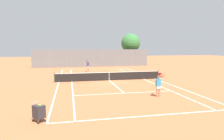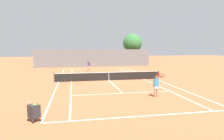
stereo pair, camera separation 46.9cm
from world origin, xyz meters
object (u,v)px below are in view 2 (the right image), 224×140
tennis_net (109,76)px  ball_cart (34,111)px  loose_tennis_ball_3 (95,72)px  player_near_side (156,85)px  courtside_bench (161,73)px  tree_behind_left (132,44)px  loose_tennis_ball_1 (107,96)px  loose_tennis_ball_2 (185,106)px  loose_tennis_ball_0 (81,72)px  loose_tennis_ball_4 (114,102)px  player_far_left (89,66)px  loose_tennis_ball_5 (57,115)px

tennis_net → ball_cart: tennis_net is taller
ball_cart → loose_tennis_ball_3: size_ratio=14.58×
player_near_side → courtside_bench: (4.86, 9.63, -0.52)m
ball_cart → tree_behind_left: tree_behind_left is taller
loose_tennis_ball_1 → loose_tennis_ball_2: bearing=-39.3°
loose_tennis_ball_0 → tree_behind_left: 15.96m
loose_tennis_ball_0 → tree_behind_left: tree_behind_left is taller
loose_tennis_ball_2 → loose_tennis_ball_4: bearing=156.6°
player_far_left → loose_tennis_ball_4: size_ratio=26.88×
loose_tennis_ball_3 → loose_tennis_ball_4: size_ratio=1.00×
tennis_net → loose_tennis_ball_4: size_ratio=181.82×
player_near_side → loose_tennis_ball_2: size_ratio=26.88×
loose_tennis_ball_1 → courtside_bench: 12.12m
loose_tennis_ball_1 → loose_tennis_ball_2: same height
player_near_side → loose_tennis_ball_3: 15.96m
tennis_net → loose_tennis_ball_5: 12.01m
loose_tennis_ball_3 → loose_tennis_ball_4: same height
player_far_left → courtside_bench: 11.17m
tennis_net → ball_cart: size_ratio=12.47×
tree_behind_left → ball_cart: bearing=-115.2°
ball_cart → tree_behind_left: bearing=64.8°
loose_tennis_ball_1 → loose_tennis_ball_2: (4.43, -3.63, 0.00)m
player_far_left → courtside_bench: size_ratio=1.18×
ball_cart → player_far_left: 20.70m
tennis_net → loose_tennis_ball_4: 8.97m
loose_tennis_ball_4 → loose_tennis_ball_5: same height
loose_tennis_ball_0 → tennis_net: bearing=-70.9°
player_near_side → loose_tennis_ball_1: 3.85m
tree_behind_left → loose_tennis_ball_1: bearing=-110.8°
loose_tennis_ball_1 → tree_behind_left: (9.80, 25.83, 4.41)m
loose_tennis_ball_1 → courtside_bench: bearing=45.6°
player_near_side → loose_tennis_ball_5: size_ratio=26.88×
loose_tennis_ball_4 → player_far_left: bearing=91.1°
player_far_left → loose_tennis_ball_5: player_far_left is taller
ball_cart → loose_tennis_ball_5: bearing=27.3°
loose_tennis_ball_0 → loose_tennis_ball_5: (-1.96, -19.29, 0.00)m
ball_cart → tennis_net: bearing=62.9°
player_far_left → loose_tennis_ball_4: player_far_left is taller
tree_behind_left → loose_tennis_ball_3: bearing=-129.5°
loose_tennis_ball_1 → courtside_bench: (8.48, 8.65, 0.38)m
player_near_side → player_far_left: same height
loose_tennis_ball_1 → courtside_bench: size_ratio=0.04×
loose_tennis_ball_0 → courtside_bench: size_ratio=0.04×
tennis_net → loose_tennis_ball_2: tennis_net is taller
loose_tennis_ball_1 → loose_tennis_ball_3: 14.69m
tennis_net → loose_tennis_ball_0: size_ratio=181.82×
player_far_left → loose_tennis_ball_0: bearing=-163.2°
loose_tennis_ball_1 → loose_tennis_ball_5: 5.18m
player_near_side → tree_behind_left: 27.73m
ball_cart → loose_tennis_ball_0: (3.03, 19.84, -0.50)m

